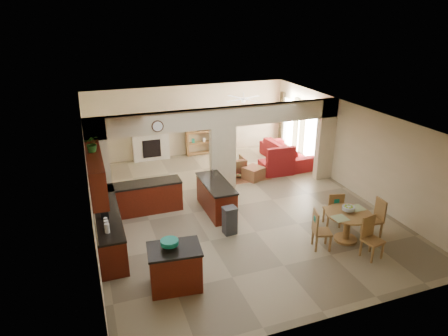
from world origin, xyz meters
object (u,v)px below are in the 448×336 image
object	(u,v)px
dining_table	(347,222)
armchair	(234,166)
sofa	(287,152)
kitchen_island	(175,267)

from	to	relation	value
dining_table	armchair	size ratio (longest dim) A/B	1.52
sofa	kitchen_island	bearing A→B (deg)	131.56
kitchen_island	sofa	size ratio (longest dim) A/B	0.45
kitchen_island	armchair	bearing A→B (deg)	63.68
kitchen_island	dining_table	size ratio (longest dim) A/B	1.03
kitchen_island	sofa	distance (m)	8.31
kitchen_island	dining_table	world-z (taller)	kitchen_island
armchair	kitchen_island	bearing A→B (deg)	58.50
armchair	dining_table	bearing A→B (deg)	103.89
sofa	armchair	world-z (taller)	sofa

